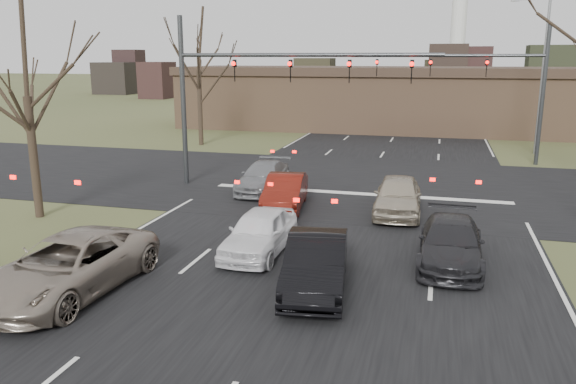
# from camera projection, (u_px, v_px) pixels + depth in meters

# --- Properties ---
(ground) EXTENTS (360.00, 360.00, 0.00)m
(ground) POSITION_uv_depth(u_px,v_px,m) (278.00, 318.00, 13.48)
(ground) COLOR #424A27
(ground) RESTS_ON ground
(road_main) EXTENTS (14.00, 300.00, 0.02)m
(road_main) POSITION_uv_depth(u_px,v_px,m) (412.00, 108.00, 69.78)
(road_main) COLOR black
(road_main) RESTS_ON ground
(road_cross) EXTENTS (200.00, 14.00, 0.02)m
(road_cross) POSITION_uv_depth(u_px,v_px,m) (363.00, 184.00, 27.55)
(road_cross) COLOR black
(road_cross) RESTS_ON ground
(building) EXTENTS (42.40, 10.40, 5.30)m
(building) POSITION_uv_depth(u_px,v_px,m) (424.00, 99.00, 48.01)
(building) COLOR #896549
(building) RESTS_ON ground
(mast_arm_near) EXTENTS (12.12, 0.24, 8.00)m
(mast_arm_near) POSITION_uv_depth(u_px,v_px,m) (247.00, 80.00, 25.83)
(mast_arm_near) COLOR #383A3D
(mast_arm_near) RESTS_ON ground
(mast_arm_far) EXTENTS (11.12, 0.24, 8.00)m
(mast_arm_far) POSITION_uv_depth(u_px,v_px,m) (492.00, 77.00, 32.31)
(mast_arm_far) COLOR #383A3D
(mast_arm_far) RESTS_ON ground
(streetlight_right_far) EXTENTS (2.34, 0.25, 10.00)m
(streetlight_right_far) POSITION_uv_depth(u_px,v_px,m) (540.00, 66.00, 35.14)
(streetlight_right_far) COLOR gray
(streetlight_right_far) RESTS_ON ground
(tree_left_near) EXTENTS (5.10, 5.10, 8.50)m
(tree_left_near) POSITION_uv_depth(u_px,v_px,m) (21.00, 44.00, 20.51)
(tree_left_near) COLOR black
(tree_left_near) RESTS_ON ground
(tree_left_far) EXTENTS (5.70, 5.70, 9.50)m
(tree_left_far) POSITION_uv_depth(u_px,v_px,m) (198.00, 39.00, 38.54)
(tree_left_far) COLOR black
(tree_left_far) RESTS_ON ground
(car_silver_suv) EXTENTS (2.83, 5.62, 1.53)m
(car_silver_suv) POSITION_uv_depth(u_px,v_px,m) (69.00, 266.00, 14.73)
(car_silver_suv) COLOR gray
(car_silver_suv) RESTS_ON ground
(car_white_sedan) EXTENTS (1.72, 4.16, 1.41)m
(car_white_sedan) POSITION_uv_depth(u_px,v_px,m) (259.00, 232.00, 17.76)
(car_white_sedan) COLOR white
(car_white_sedan) RESTS_ON ground
(car_black_hatch) EXTENTS (2.17, 4.65, 1.47)m
(car_black_hatch) POSITION_uv_depth(u_px,v_px,m) (316.00, 263.00, 14.98)
(car_black_hatch) COLOR black
(car_black_hatch) RESTS_ON ground
(car_charcoal_sedan) EXTENTS (1.91, 4.61, 1.33)m
(car_charcoal_sedan) POSITION_uv_depth(u_px,v_px,m) (451.00, 243.00, 16.88)
(car_charcoal_sedan) COLOR black
(car_charcoal_sedan) RESTS_ON ground
(car_grey_ahead) EXTENTS (2.00, 4.64, 1.33)m
(car_grey_ahead) POSITION_uv_depth(u_px,v_px,m) (264.00, 177.00, 26.15)
(car_grey_ahead) COLOR gray
(car_grey_ahead) RESTS_ON ground
(car_red_ahead) EXTENTS (2.02, 4.40, 1.40)m
(car_red_ahead) POSITION_uv_depth(u_px,v_px,m) (285.00, 192.00, 23.09)
(car_red_ahead) COLOR #5D150D
(car_red_ahead) RESTS_ON ground
(car_silver_ahead) EXTENTS (1.96, 4.54, 1.52)m
(car_silver_ahead) POSITION_uv_depth(u_px,v_px,m) (398.00, 196.00, 22.21)
(car_silver_ahead) COLOR #B4A892
(car_silver_ahead) RESTS_ON ground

